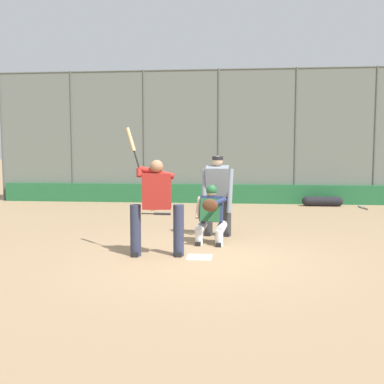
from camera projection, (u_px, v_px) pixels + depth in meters
name	position (u px, v px, depth m)	size (l,w,h in m)	color
ground_plane	(199.00, 257.00, 7.80)	(160.00, 160.00, 0.00)	#9E7F5B
home_plate_marker	(199.00, 257.00, 7.80)	(0.43, 0.43, 0.01)	white
backstop_fence	(219.00, 134.00, 15.73)	(16.02, 0.08, 4.68)	#515651
padding_wall	(218.00, 194.00, 15.83)	(15.62, 0.18, 0.66)	#236638
bleachers_beyond	(226.00, 184.00, 18.37)	(11.16, 2.50, 1.48)	slate
batter_at_plate	(156.00, 204.00, 7.85)	(1.11, 0.60, 2.27)	#2D334C
catcher_behind_plate	(211.00, 213.00, 8.88)	(0.64, 0.78, 1.18)	silver
umpire_home	(218.00, 193.00, 9.68)	(0.71, 0.46, 1.74)	#333333
spare_bat_near_backstop	(362.00, 207.00, 14.45)	(0.09, 0.84, 0.07)	black
spare_bat_by_padding	(157.00, 209.00, 14.07)	(0.42, 0.82, 0.07)	black
spare_bat_third_base_side	(160.00, 214.00, 12.95)	(0.86, 0.09, 0.07)	black
fielding_glove_on_dirt	(149.00, 204.00, 15.08)	(0.33, 0.25, 0.12)	brown
equipment_bag_dugout_side	(322.00, 201.00, 14.97)	(1.34, 0.32, 0.32)	black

